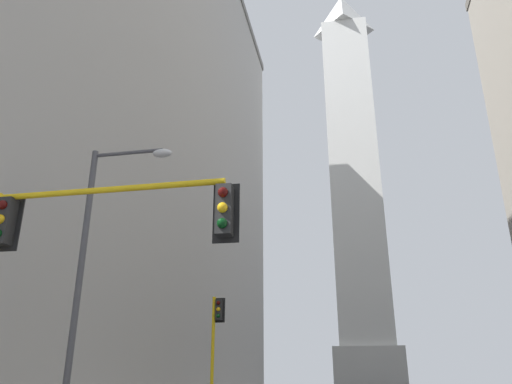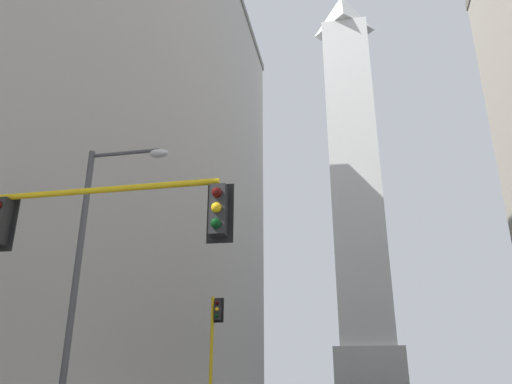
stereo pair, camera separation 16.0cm
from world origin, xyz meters
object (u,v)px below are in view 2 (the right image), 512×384
at_px(traffic_light_near_left, 62,246).
at_px(traffic_light_mid_left, 214,336).
at_px(street_lamp, 91,255).
at_px(obelisk, 355,175).

height_order(traffic_light_near_left, traffic_light_mid_left, traffic_light_mid_left).
distance_m(traffic_light_near_left, street_lamp, 4.32).
height_order(traffic_light_mid_left, street_lamp, street_lamp).
bearing_deg(street_lamp, obelisk, 80.96).
bearing_deg(traffic_light_near_left, obelisk, 83.01).
xyz_separation_m(obelisk, street_lamp, (-8.91, -55.96, -25.02)).
relative_size(obelisk, traffic_light_near_left, 10.64).
bearing_deg(obelisk, traffic_light_mid_left, -101.43).
bearing_deg(traffic_light_near_left, traffic_light_mid_left, 94.46).
xyz_separation_m(obelisk, traffic_light_mid_left, (-8.67, -42.89, -26.35)).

